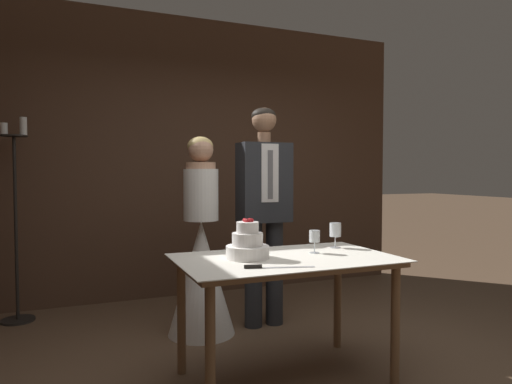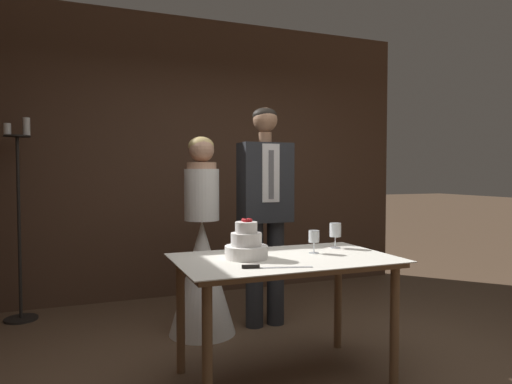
{
  "view_description": "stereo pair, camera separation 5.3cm",
  "coord_description": "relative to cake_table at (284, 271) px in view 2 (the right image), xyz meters",
  "views": [
    {
      "loc": [
        -1.29,
        -2.43,
        1.31
      ],
      "look_at": [
        -0.03,
        0.63,
        1.17
      ],
      "focal_mm": 32.0,
      "sensor_mm": 36.0,
      "label": 1
    },
    {
      "loc": [
        -1.24,
        -2.45,
        1.31
      ],
      "look_at": [
        -0.03,
        0.63,
        1.17
      ],
      "focal_mm": 32.0,
      "sensor_mm": 36.0,
      "label": 2
    }
  ],
  "objects": [
    {
      "name": "bride",
      "position": [
        -0.28,
        0.98,
        -0.1
      ],
      "size": [
        0.54,
        0.54,
        1.6
      ],
      "color": "white",
      "rests_on": "ground_plane"
    },
    {
      "name": "groom",
      "position": [
        0.28,
        0.98,
        0.36
      ],
      "size": [
        0.43,
        0.25,
        1.86
      ],
      "color": "#282B30",
      "rests_on": "ground_plane"
    },
    {
      "name": "candle_stand",
      "position": [
        -1.69,
        1.9,
        0.14
      ],
      "size": [
        0.28,
        0.28,
        1.79
      ],
      "color": "black",
      "rests_on": "ground_plane"
    },
    {
      "name": "wine_glass_middle",
      "position": [
        0.24,
        0.06,
        0.19
      ],
      "size": [
        0.07,
        0.07,
        0.15
      ],
      "color": "silver",
      "rests_on": "cake_table"
    },
    {
      "name": "cake_knife",
      "position": [
        -0.25,
        -0.25,
        0.1
      ],
      "size": [
        0.39,
        0.13,
        0.02
      ],
      "rotation": [
        0.0,
        0.0,
        -0.28
      ],
      "color": "silver",
      "rests_on": "cake_table"
    },
    {
      "name": "wine_glass_near",
      "position": [
        0.48,
        0.19,
        0.21
      ],
      "size": [
        0.08,
        0.08,
        0.18
      ],
      "color": "silver",
      "rests_on": "cake_table"
    },
    {
      "name": "cake_table",
      "position": [
        0.0,
        0.0,
        0.0
      ],
      "size": [
        1.37,
        0.83,
        0.78
      ],
      "color": "brown",
      "rests_on": "ground_plane"
    },
    {
      "name": "tiered_cake",
      "position": [
        -0.24,
        0.05,
        0.17
      ],
      "size": [
        0.27,
        0.27,
        0.25
      ],
      "color": "white",
      "rests_on": "cake_table"
    },
    {
      "name": "wall_back",
      "position": [
        0.03,
        2.26,
        0.79
      ],
      "size": [
        4.83,
        0.12,
        2.95
      ],
      "primitive_type": "cube",
      "color": "#513828",
      "rests_on": "ground_plane"
    }
  ]
}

